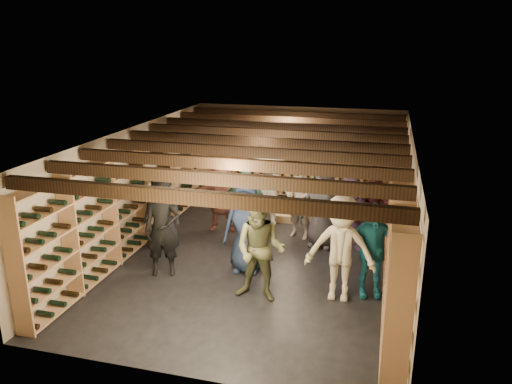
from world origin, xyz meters
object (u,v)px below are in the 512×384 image
object	(u,v)px
person_0	(162,209)
person_8	(376,207)
person_2	(260,250)
person_11	(350,213)
person_7	(301,201)
person_9	(268,192)
crate_loose	(285,218)
crate_stack_right	(315,214)
person_10	(244,207)
person_4	(371,250)
person_5	(222,196)
person_6	(246,227)
person_3	(341,249)
crate_stack_left	(253,216)
person_1	(162,230)
person_12	(323,204)

from	to	relation	value
person_0	person_8	bearing A→B (deg)	12.39
person_8	person_2	bearing A→B (deg)	-130.19
person_11	person_7	bearing A→B (deg)	150.76
person_7	person_11	bearing A→B (deg)	-1.90
person_9	person_11	world-z (taller)	person_9
crate_loose	person_9	distance (m)	1.20
crate_stack_right	crate_loose	size ratio (longest dim) A/B	1.18
person_0	person_7	world-z (taller)	person_7
person_9	person_11	size ratio (longest dim) A/B	1.22
person_7	person_8	size ratio (longest dim) A/B	0.97
person_10	person_11	size ratio (longest dim) A/B	1.11
crate_loose	person_4	distance (m)	3.77
person_7	person_9	xyz separation A→B (m)	(-0.73, 0.06, 0.11)
person_5	person_7	size ratio (longest dim) A/B	0.95
person_0	person_6	distance (m)	2.09
crate_stack_right	person_8	size ratio (longest dim) A/B	0.35
person_3	person_9	size ratio (longest dim) A/B	0.94
crate_stack_left	person_2	size ratio (longest dim) A/B	0.29
person_6	person_1	bearing A→B (deg)	-164.06
person_0	person_6	world-z (taller)	person_6
person_0	person_8	distance (m)	4.34
person_1	person_7	bearing A→B (deg)	28.99
crate_stack_left	person_5	world-z (taller)	person_5
person_6	person_11	size ratio (longest dim) A/B	1.12
person_11	person_10	bearing A→B (deg)	-178.97
person_9	crate_loose	bearing A→B (deg)	64.66
person_3	person_9	bearing A→B (deg)	125.62
crate_stack_left	person_5	size ratio (longest dim) A/B	0.32
crate_stack_left	person_8	bearing A→B (deg)	-9.10
person_2	person_11	distance (m)	2.74
person_1	person_3	bearing A→B (deg)	-21.30
person_11	person_1	bearing A→B (deg)	-158.29
crate_stack_right	person_7	bearing A→B (deg)	-103.18
person_3	person_12	world-z (taller)	person_12
person_1	person_6	xyz separation A→B (m)	(1.42, 0.52, -0.00)
person_7	person_4	bearing A→B (deg)	-38.04
crate_loose	person_4	bearing A→B (deg)	-56.17
crate_loose	person_8	distance (m)	2.41
crate_loose	person_9	world-z (taller)	person_9
person_12	person_7	bearing A→B (deg)	159.35
person_0	person_4	bearing A→B (deg)	-15.43
person_4	person_9	bearing A→B (deg)	122.32
person_8	person_11	bearing A→B (deg)	-160.85
person_8	person_10	size ratio (longest dim) A/B	1.00
person_2	person_0	bearing A→B (deg)	150.35
person_8	person_6	bearing A→B (deg)	-149.47
person_7	person_8	xyz separation A→B (m)	(1.56, -0.11, 0.02)
person_2	person_12	xyz separation A→B (m)	(0.69, 2.45, 0.03)
crate_stack_right	person_11	distance (m)	1.57
person_4	person_3	bearing A→B (deg)	-163.82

